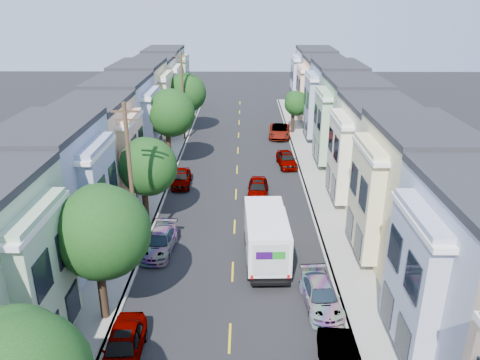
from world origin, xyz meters
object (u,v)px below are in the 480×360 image
(fedex_truck, at_px, (266,235))
(parked_left_d, at_px, (181,178))
(utility_pole_far, at_px, (183,96))
(utility_pole_near, at_px, (131,182))
(tree_d, at_px, (170,113))
(parked_right_b, at_px, (321,296))
(tree_b, at_px, (101,233))
(parked_right_c, at_px, (287,159))
(parked_right_d, at_px, (279,131))
(tree_far_r, at_px, (296,104))
(lead_sedan, at_px, (258,188))
(parked_left_c, at_px, (160,242))
(parked_left_b, at_px, (123,346))
(tree_e, at_px, (186,93))
(tree_c, at_px, (147,167))

(fedex_truck, bearing_deg, parked_left_d, 117.30)
(fedex_truck, bearing_deg, utility_pole_far, 105.69)
(utility_pole_near, bearing_deg, tree_d, 90.01)
(parked_right_b, bearing_deg, utility_pole_near, 150.25)
(tree_b, distance_m, parked_left_d, 19.07)
(fedex_truck, bearing_deg, tree_b, -146.53)
(tree_d, distance_m, parked_right_c, 12.22)
(utility_pole_far, bearing_deg, parked_right_d, 6.46)
(tree_d, height_order, tree_far_r, tree_d)
(tree_b, relative_size, lead_sedan, 1.69)
(parked_left_d, xyz_separation_m, parked_right_b, (9.80, -17.33, -0.02))
(tree_far_r, bearing_deg, parked_right_b, -93.32)
(tree_d, relative_size, utility_pole_near, 0.78)
(tree_b, bearing_deg, lead_sedan, 63.17)
(parked_left_c, height_order, parked_left_d, parked_left_d)
(utility_pole_far, distance_m, parked_right_d, 12.11)
(tree_far_r, relative_size, parked_left_d, 1.23)
(parked_right_b, bearing_deg, parked_right_c, 85.72)
(lead_sedan, height_order, parked_right_c, lead_sedan)
(utility_pole_near, bearing_deg, lead_sedan, 49.71)
(utility_pole_far, relative_size, parked_left_b, 2.19)
(parked_right_c, bearing_deg, utility_pole_far, 135.82)
(tree_e, xyz_separation_m, utility_pole_far, (0.00, -2.68, 0.16))
(tree_b, bearing_deg, parked_right_c, 64.62)
(tree_e, height_order, tree_far_r, tree_e)
(parked_left_d, height_order, parked_right_d, parked_right_d)
(fedex_truck, height_order, parked_left_d, fedex_truck)
(utility_pole_near, distance_m, parked_right_c, 20.92)
(tree_far_r, xyz_separation_m, parked_left_c, (-11.79, -28.55, -2.97))
(parked_right_d, bearing_deg, fedex_truck, -90.79)
(tree_c, relative_size, fedex_truck, 0.98)
(parked_right_b, height_order, parked_right_d, parked_right_d)
(utility_pole_far, height_order, parked_left_c, utility_pole_far)
(parked_right_c, height_order, parked_right_d, parked_right_d)
(parked_left_b, bearing_deg, tree_far_r, 70.90)
(parked_right_d, bearing_deg, utility_pole_near, -107.37)
(parked_left_b, bearing_deg, parked_right_b, 20.79)
(tree_b, relative_size, parked_left_d, 1.78)
(parked_right_c, bearing_deg, parked_right_d, 84.28)
(tree_d, height_order, utility_pole_near, utility_pole_near)
(tree_far_r, height_order, parked_left_c, tree_far_r)
(tree_e, xyz_separation_m, lead_sedan, (8.16, -19.06, -4.27))
(tree_far_r, distance_m, parked_right_d, 3.93)
(tree_far_r, bearing_deg, parked_right_c, -99.50)
(tree_e, bearing_deg, tree_d, -90.00)
(parked_right_b, bearing_deg, tree_d, 113.05)
(tree_far_r, relative_size, parked_left_b, 1.13)
(tree_e, bearing_deg, lead_sedan, -66.83)
(utility_pole_near, height_order, parked_right_b, utility_pole_near)
(tree_d, height_order, parked_left_b, tree_d)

